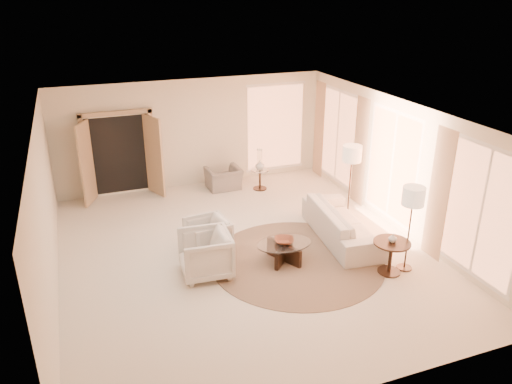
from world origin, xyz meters
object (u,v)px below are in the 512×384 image
object	(u,v)px
end_table	(391,252)
side_table	(260,177)
sofa	(343,223)
bowl	(284,241)
floor_lamp_near	(352,157)
end_vase	(393,238)
accent_chair	(224,175)
armchair_right	(205,252)
coffee_table	(284,250)
floor_lamp_far	(413,200)
side_vase	(260,165)
armchair_left	(208,234)

from	to	relation	value
end_table	side_table	xyz separation A→B (m)	(-0.78, 4.68, -0.11)
sofa	bowl	distance (m)	1.59
end_table	side_table	world-z (taller)	end_table
sofa	floor_lamp_near	distance (m)	1.53
end_table	end_vase	size ratio (longest dim) A/B	4.10
floor_lamp_near	end_table	bearing A→B (deg)	-101.49
bowl	sofa	bearing A→B (deg)	15.88
accent_chair	end_table	bearing A→B (deg)	105.52
armchair_right	bowl	size ratio (longest dim) A/B	2.47
side_table	bowl	size ratio (longest dim) A/B	1.46
armchair_right	coffee_table	world-z (taller)	armchair_right
accent_chair	floor_lamp_far	bearing A→B (deg)	109.15
bowl	side_vase	bearing A→B (deg)	76.23
floor_lamp_far	armchair_left	bearing A→B (deg)	150.22
floor_lamp_near	bowl	distance (m)	2.70
armchair_left	end_table	world-z (taller)	armchair_left
sofa	accent_chair	world-z (taller)	accent_chair
floor_lamp_far	end_vase	xyz separation A→B (m)	(-0.36, -0.02, -0.69)
accent_chair	floor_lamp_near	size ratio (longest dim) A/B	0.50
end_vase	end_table	bearing A→B (deg)	90.00
bowl	side_vase	size ratio (longest dim) A/B	1.46
accent_chair	armchair_right	bearing A→B (deg)	65.71
accent_chair	bowl	distance (m)	3.98
sofa	bowl	xyz separation A→B (m)	(-1.52, -0.43, 0.09)
armchair_right	coffee_table	bearing A→B (deg)	91.25
armchair_right	end_table	world-z (taller)	armchair_right
end_table	end_vase	world-z (taller)	end_vase
accent_chair	end_table	xyz separation A→B (m)	(1.66, -5.05, 0.06)
floor_lamp_far	armchair_right	bearing A→B (deg)	162.42
sofa	coffee_table	bearing A→B (deg)	112.01
floor_lamp_far	side_vase	world-z (taller)	floor_lamp_far
coffee_table	side_vase	distance (m)	3.75
armchair_right	floor_lamp_near	xyz separation A→B (m)	(3.68, 1.20, 1.01)
floor_lamp_near	sofa	bearing A→B (deg)	-126.38
side_table	armchair_left	bearing A→B (deg)	-127.99
end_table	floor_lamp_far	size ratio (longest dim) A/B	0.41
floor_lamp_far	bowl	distance (m)	2.48
end_vase	side_vase	world-z (taller)	end_vase
end_table	floor_lamp_near	world-z (taller)	floor_lamp_near
armchair_right	end_vase	size ratio (longest dim) A/B	5.55
bowl	armchair_right	bearing A→B (deg)	177.01
armchair_right	side_table	distance (m)	4.29
armchair_right	bowl	distance (m)	1.54
armchair_right	side_table	bearing A→B (deg)	149.87
side_vase	coffee_table	bearing A→B (deg)	-103.77
coffee_table	floor_lamp_near	xyz separation A→B (m)	(2.15, 1.28, 1.22)
end_vase	side_vase	xyz separation A→B (m)	(-0.78, 4.68, -0.05)
end_table	end_vase	xyz separation A→B (m)	(0.00, -0.00, 0.28)
accent_chair	side_table	distance (m)	0.95
armchair_left	floor_lamp_far	distance (m)	3.94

